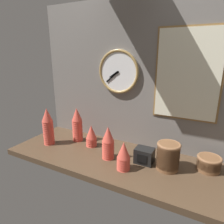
{
  "coord_description": "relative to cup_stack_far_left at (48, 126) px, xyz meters",
  "views": [
    {
      "loc": [
        0.51,
        -1.1,
        0.69
      ],
      "look_at": [
        -0.09,
        0.04,
        0.3
      ],
      "focal_mm": 32.0,
      "sensor_mm": 36.0,
      "label": 1
    }
  ],
  "objects": [
    {
      "name": "cup_stack_center_left",
      "position": [
        0.31,
        0.12,
        -0.06
      ],
      "size": [
        0.08,
        0.08,
        0.17
      ],
      "color": "#DB4C3D",
      "rests_on": "ground_plane"
    },
    {
      "name": "bowl_stack_far_right",
      "position": [
        1.12,
        0.18,
        -0.1
      ],
      "size": [
        0.14,
        0.14,
        0.09
      ],
      "color": "brown",
      "rests_on": "ground_plane"
    },
    {
      "name": "ground_plane",
      "position": [
        0.6,
        0.06,
        -0.16
      ],
      "size": [
        1.6,
        0.56,
        0.04
      ],
      "primitive_type": "cube",
      "color": "#4C3826"
    },
    {
      "name": "napkin_dispenser",
      "position": [
        0.75,
        0.08,
        -0.09
      ],
      "size": [
        0.12,
        0.09,
        0.1
      ],
      "color": "black",
      "rests_on": "ground_plane"
    },
    {
      "name": "wall_tiled_back",
      "position": [
        0.6,
        0.32,
        0.38
      ],
      "size": [
        1.6,
        0.03,
        1.05
      ],
      "color": "slate",
      "rests_on": "ground_plane"
    },
    {
      "name": "bowl_stack_right",
      "position": [
        0.9,
        0.08,
        -0.06
      ],
      "size": [
        0.14,
        0.14,
        0.17
      ],
      "color": "brown",
      "rests_on": "ground_plane"
    },
    {
      "name": "menu_board",
      "position": [
        0.93,
        0.3,
        0.41
      ],
      "size": [
        0.41,
        0.01,
        0.59
      ],
      "color": "olive"
    },
    {
      "name": "cup_stack_center",
      "position": [
        0.52,
        0.02,
        -0.03
      ],
      "size": [
        0.08,
        0.08,
        0.23
      ],
      "color": "#DB4C3D",
      "rests_on": "ground_plane"
    },
    {
      "name": "cup_stack_left",
      "position": [
        0.16,
        0.15,
        -0.01
      ],
      "size": [
        0.08,
        0.08,
        0.27
      ],
      "color": "#DB4C3D",
      "rests_on": "ground_plane"
    },
    {
      "name": "wall_clock",
      "position": [
        0.45,
        0.29,
        0.41
      ],
      "size": [
        0.32,
        0.03,
        0.32
      ],
      "color": "white"
    },
    {
      "name": "cup_stack_center_right",
      "position": [
        0.66,
        -0.05,
        -0.05
      ],
      "size": [
        0.08,
        0.08,
        0.18
      ],
      "color": "#DB4C3D",
      "rests_on": "ground_plane"
    },
    {
      "name": "cup_stack_far_left",
      "position": [
        0.0,
        0.0,
        0.0
      ],
      "size": [
        0.08,
        0.08,
        0.29
      ],
      "color": "#DB4C3D",
      "rests_on": "ground_plane"
    }
  ]
}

